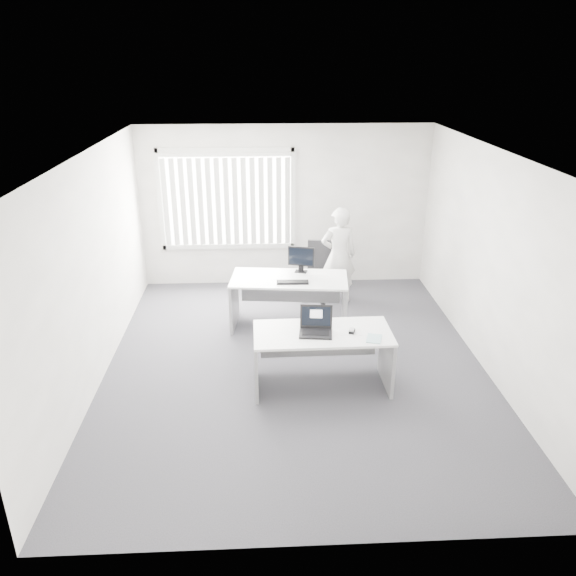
{
  "coord_description": "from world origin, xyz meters",
  "views": [
    {
      "loc": [
        -0.43,
        -6.54,
        3.87
      ],
      "look_at": [
        -0.09,
        0.15,
        1.06
      ],
      "focal_mm": 35.0,
      "sensor_mm": 36.0,
      "label": 1
    }
  ],
  "objects_px": {
    "laptop": "(316,323)",
    "monitor": "(301,259)",
    "desk_far": "(289,291)",
    "person": "(339,255)",
    "desk_near": "(322,347)",
    "office_chair": "(319,281)"
  },
  "relations": [
    {
      "from": "desk_near",
      "to": "office_chair",
      "type": "xyz_separation_m",
      "value": [
        0.24,
        2.76,
        -0.24
      ]
    },
    {
      "from": "office_chair",
      "to": "laptop",
      "type": "bearing_deg",
      "value": -88.47
    },
    {
      "from": "desk_far",
      "to": "office_chair",
      "type": "bearing_deg",
      "value": 67.77
    },
    {
      "from": "desk_near",
      "to": "monitor",
      "type": "height_order",
      "value": "monitor"
    },
    {
      "from": "laptop",
      "to": "office_chair",
      "type": "bearing_deg",
      "value": 89.97
    },
    {
      "from": "desk_far",
      "to": "laptop",
      "type": "bearing_deg",
      "value": -76.71
    },
    {
      "from": "office_chair",
      "to": "laptop",
      "type": "relative_size",
      "value": 2.5
    },
    {
      "from": "desk_far",
      "to": "monitor",
      "type": "xyz_separation_m",
      "value": [
        0.19,
        0.24,
        0.42
      ]
    },
    {
      "from": "desk_near",
      "to": "laptop",
      "type": "xyz_separation_m",
      "value": [
        -0.09,
        -0.06,
        0.36
      ]
    },
    {
      "from": "office_chair",
      "to": "laptop",
      "type": "height_order",
      "value": "laptop"
    },
    {
      "from": "laptop",
      "to": "person",
      "type": "bearing_deg",
      "value": 83.39
    },
    {
      "from": "laptop",
      "to": "monitor",
      "type": "distance_m",
      "value": 2.02
    },
    {
      "from": "office_chair",
      "to": "person",
      "type": "bearing_deg",
      "value": -17.52
    },
    {
      "from": "laptop",
      "to": "monitor",
      "type": "relative_size",
      "value": 0.97
    },
    {
      "from": "desk_far",
      "to": "monitor",
      "type": "relative_size",
      "value": 4.48
    },
    {
      "from": "monitor",
      "to": "person",
      "type": "bearing_deg",
      "value": 59.92
    },
    {
      "from": "desk_near",
      "to": "person",
      "type": "bearing_deg",
      "value": 77.38
    },
    {
      "from": "desk_near",
      "to": "desk_far",
      "type": "xyz_separation_m",
      "value": [
        -0.32,
        1.72,
        0.02
      ]
    },
    {
      "from": "desk_near",
      "to": "laptop",
      "type": "relative_size",
      "value": 4.29
    },
    {
      "from": "desk_near",
      "to": "office_chair",
      "type": "distance_m",
      "value": 2.78
    },
    {
      "from": "laptop",
      "to": "monitor",
      "type": "xyz_separation_m",
      "value": [
        -0.03,
        2.02,
        0.07
      ]
    },
    {
      "from": "desk_far",
      "to": "person",
      "type": "height_order",
      "value": "person"
    }
  ]
}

